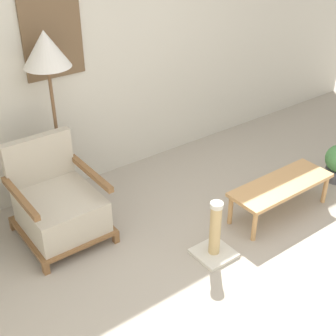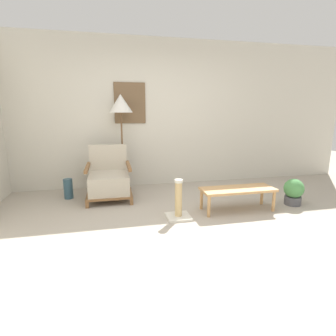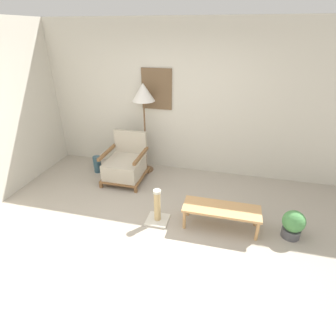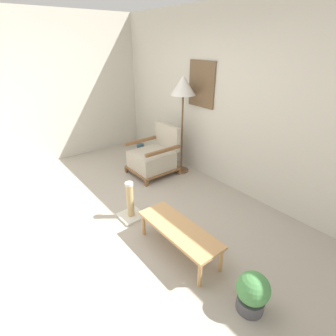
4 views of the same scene
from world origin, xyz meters
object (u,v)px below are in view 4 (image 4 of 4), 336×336
at_px(scratching_post, 130,206).
at_px(floor_lamp, 183,90).
at_px(armchair, 154,157).
at_px(potted_plant, 252,292).
at_px(coffee_table, 179,231).
at_px(vase, 140,152).

bearing_deg(scratching_post, floor_lamp, 113.84).
height_order(armchair, floor_lamp, floor_lamp).
xyz_separation_m(armchair, scratching_post, (0.90, -1.03, -0.13)).
height_order(armchair, potted_plant, armchair).
relative_size(armchair, coffee_table, 0.80).
distance_m(floor_lamp, coffee_table, 2.39).
height_order(vase, potted_plant, potted_plant).
xyz_separation_m(armchair, floor_lamp, (0.25, 0.44, 1.16)).
bearing_deg(coffee_table, scratching_post, -174.37).
xyz_separation_m(armchair, vase, (-0.66, 0.13, -0.14)).
relative_size(vase, scratching_post, 0.62).
bearing_deg(scratching_post, armchair, 131.16).
distance_m(coffee_table, potted_plant, 0.95).
relative_size(armchair, vase, 2.59).
relative_size(floor_lamp, scratching_post, 3.18).
distance_m(armchair, scratching_post, 1.37).
distance_m(vase, scratching_post, 1.94).
bearing_deg(armchair, floor_lamp, 60.22).
bearing_deg(floor_lamp, coffee_table, -41.62).
xyz_separation_m(potted_plant, scratching_post, (-1.85, -0.12, -0.03)).
relative_size(potted_plant, scratching_post, 0.76).
bearing_deg(vase, armchair, -11.54).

